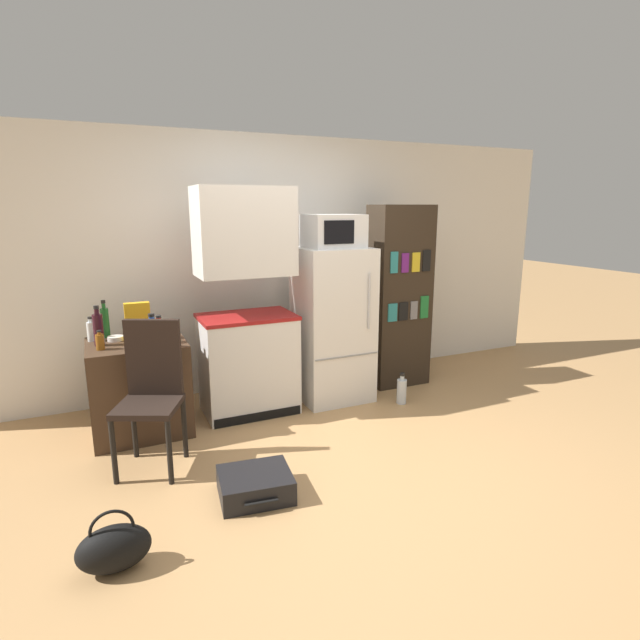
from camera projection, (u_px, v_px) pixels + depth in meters
ground_plane at (362, 470)px, 3.46m from camera, size 24.00×24.00×0.00m
wall_back at (285, 263)px, 5.05m from camera, size 6.40×0.10×2.46m
side_table at (140, 387)px, 3.99m from camera, size 0.73×0.63×0.75m
kitchen_hutch at (247, 311)px, 4.28m from camera, size 0.81×0.54×1.95m
refrigerator at (333, 325)px, 4.63m from camera, size 0.64×0.60×1.43m
microwave at (333, 231)px, 4.44m from camera, size 0.49×0.41×0.29m
bookshelf at (399, 297)px, 5.01m from camera, size 0.59×0.37×1.80m
bottle_ketchup_red at (160, 331)px, 3.85m from camera, size 0.08×0.08×0.22m
bottle_wine_dark at (98, 329)px, 3.78m from camera, size 0.07×0.07×0.31m
bottle_green_tall at (105, 322)px, 4.02m from camera, size 0.06×0.06×0.30m
bottle_amber_beer at (100, 342)px, 3.68m from camera, size 0.06×0.06×0.15m
bottle_blue_soda at (153, 334)px, 3.71m from camera, size 0.09×0.09×0.26m
bottle_clear_short at (91, 331)px, 3.91m from camera, size 0.06×0.06×0.20m
bowl at (116, 338)px, 3.94m from camera, size 0.12×0.12×0.03m
cereal_box at (138, 321)px, 3.94m from camera, size 0.19×0.07×0.30m
chair at (152, 383)px, 3.43m from camera, size 0.53×0.53×1.03m
suitcase_large_flat at (255, 485)px, 3.13m from camera, size 0.49×0.44×0.15m
handbag at (114, 548)px, 2.48m from camera, size 0.36×0.20×0.33m
water_bottle_front at (402, 391)px, 4.61m from camera, size 0.09×0.09×0.29m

